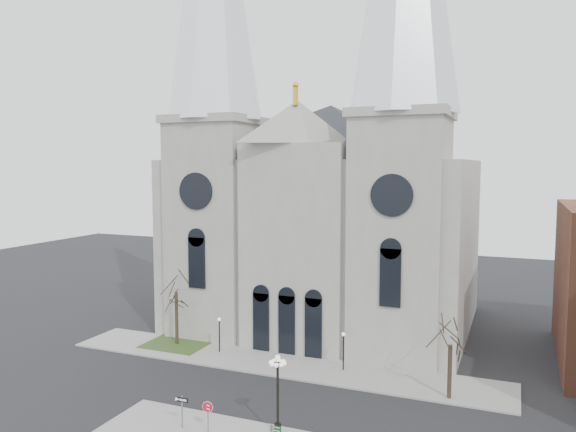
% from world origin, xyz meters
% --- Properties ---
extents(ground, '(160.00, 160.00, 0.00)m').
position_xyz_m(ground, '(0.00, 0.00, 0.00)').
color(ground, black).
rests_on(ground, ground).
extents(sidewalk_far, '(40.00, 6.00, 0.14)m').
position_xyz_m(sidewalk_far, '(0.00, 11.00, 0.07)').
color(sidewalk_far, gray).
rests_on(sidewalk_far, ground).
extents(grass_patch, '(6.00, 5.00, 0.18)m').
position_xyz_m(grass_patch, '(-11.00, 12.00, 0.09)').
color(grass_patch, '#29401B').
rests_on(grass_patch, ground).
extents(cathedral, '(33.00, 26.66, 54.00)m').
position_xyz_m(cathedral, '(0.00, 22.86, 18.48)').
color(cathedral, gray).
rests_on(cathedral, ground).
extents(tree_left, '(3.20, 3.20, 7.50)m').
position_xyz_m(tree_left, '(-11.00, 12.00, 5.58)').
color(tree_left, black).
rests_on(tree_left, ground).
extents(tree_right, '(3.20, 3.20, 6.00)m').
position_xyz_m(tree_right, '(15.00, 9.00, 4.47)').
color(tree_right, black).
rests_on(tree_right, ground).
extents(ped_lamp_left, '(0.32, 0.32, 3.26)m').
position_xyz_m(ped_lamp_left, '(-6.00, 11.50, 2.33)').
color(ped_lamp_left, black).
rests_on(ped_lamp_left, sidewalk_far).
extents(ped_lamp_right, '(0.32, 0.32, 3.26)m').
position_xyz_m(ped_lamp_right, '(6.00, 11.50, 2.33)').
color(ped_lamp_right, black).
rests_on(ped_lamp_right, sidewalk_far).
extents(stop_sign, '(0.76, 0.19, 2.13)m').
position_xyz_m(stop_sign, '(1.12, -2.65, 1.68)').
color(stop_sign, slate).
rests_on(stop_sign, sidewalk_near).
extents(globe_lamp, '(1.38, 1.38, 5.36)m').
position_xyz_m(globe_lamp, '(5.48, -1.31, 3.51)').
color(globe_lamp, black).
rests_on(globe_lamp, sidewalk_near).
extents(one_way_sign, '(0.96, 0.09, 2.20)m').
position_xyz_m(one_way_sign, '(-0.81, -2.72, 1.62)').
color(one_way_sign, slate).
rests_on(one_way_sign, sidewalk_near).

